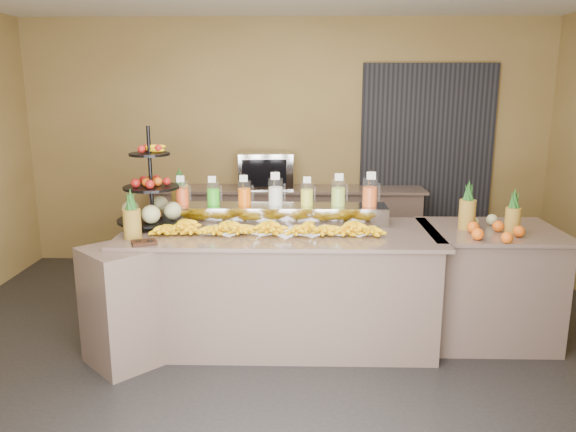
{
  "coord_description": "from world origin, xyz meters",
  "views": [
    {
      "loc": [
        0.17,
        -3.99,
        2.05
      ],
      "look_at": [
        0.06,
        0.3,
        1.05
      ],
      "focal_mm": 35.0,
      "sensor_mm": 36.0,
      "label": 1
    }
  ],
  "objects_px": {
    "pitcher_tray": "(276,214)",
    "condiment_caddy": "(144,243)",
    "oven_warmer": "(265,170)",
    "right_fruit_pile": "(491,224)",
    "fruit_stand": "(156,200)",
    "banana_heap": "(269,225)"
  },
  "relations": [
    {
      "from": "fruit_stand",
      "to": "condiment_caddy",
      "type": "distance_m",
      "value": 0.61
    },
    {
      "from": "fruit_stand",
      "to": "right_fruit_pile",
      "type": "relative_size",
      "value": 1.8
    },
    {
      "from": "condiment_caddy",
      "to": "oven_warmer",
      "type": "bearing_deg",
      "value": 72.63
    },
    {
      "from": "oven_warmer",
      "to": "condiment_caddy",
      "type": "bearing_deg",
      "value": -112.43
    },
    {
      "from": "fruit_stand",
      "to": "right_fruit_pile",
      "type": "distance_m",
      "value": 2.67
    },
    {
      "from": "condiment_caddy",
      "to": "oven_warmer",
      "type": "height_order",
      "value": "oven_warmer"
    },
    {
      "from": "oven_warmer",
      "to": "right_fruit_pile",
      "type": "bearing_deg",
      "value": -51.84
    },
    {
      "from": "banana_heap",
      "to": "right_fruit_pile",
      "type": "distance_m",
      "value": 1.72
    },
    {
      "from": "banana_heap",
      "to": "right_fruit_pile",
      "type": "relative_size",
      "value": 4.11
    },
    {
      "from": "banana_heap",
      "to": "pitcher_tray",
      "type": "bearing_deg",
      "value": 83.55
    },
    {
      "from": "pitcher_tray",
      "to": "banana_heap",
      "type": "height_order",
      "value": "banana_heap"
    },
    {
      "from": "banana_heap",
      "to": "oven_warmer",
      "type": "xyz_separation_m",
      "value": [
        -0.15,
        2.02,
        0.14
      ]
    },
    {
      "from": "pitcher_tray",
      "to": "banana_heap",
      "type": "relative_size",
      "value": 1.0
    },
    {
      "from": "condiment_caddy",
      "to": "right_fruit_pile",
      "type": "distance_m",
      "value": 2.63
    },
    {
      "from": "banana_heap",
      "to": "condiment_caddy",
      "type": "xyz_separation_m",
      "value": [
        -0.89,
        -0.33,
        -0.05
      ]
    },
    {
      "from": "condiment_caddy",
      "to": "oven_warmer",
      "type": "distance_m",
      "value": 2.47
    },
    {
      "from": "right_fruit_pile",
      "to": "oven_warmer",
      "type": "distance_m",
      "value": 2.74
    },
    {
      "from": "pitcher_tray",
      "to": "fruit_stand",
      "type": "xyz_separation_m",
      "value": [
        -0.97,
        -0.1,
        0.13
      ]
    },
    {
      "from": "pitcher_tray",
      "to": "fruit_stand",
      "type": "relative_size",
      "value": 2.28
    },
    {
      "from": "pitcher_tray",
      "to": "condiment_caddy",
      "type": "bearing_deg",
      "value": -143.65
    },
    {
      "from": "pitcher_tray",
      "to": "oven_warmer",
      "type": "relative_size",
      "value": 3.09
    },
    {
      "from": "pitcher_tray",
      "to": "right_fruit_pile",
      "type": "bearing_deg",
      "value": -10.88
    }
  ]
}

